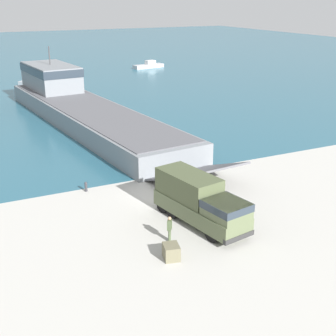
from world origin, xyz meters
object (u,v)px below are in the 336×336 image
object	(u,v)px
moored_boat_a	(42,80)
military_truck	(200,201)
mooring_bollard	(86,186)
cargo_crate	(171,252)
soldier_on_ramp	(170,227)
moored_boat_b	(149,65)
landing_craft	(78,103)

from	to	relation	value
moored_boat_a	military_truck	bearing A→B (deg)	145.29
mooring_bollard	cargo_crate	bearing A→B (deg)	-82.65
military_truck	cargo_crate	world-z (taller)	military_truck
soldier_on_ramp	moored_boat_b	xyz separation A→B (m)	(28.67, 67.97, -0.44)
landing_craft	soldier_on_ramp	xyz separation A→B (m)	(-3.47, -31.99, -0.97)
mooring_bollard	cargo_crate	distance (m)	11.70
cargo_crate	military_truck	bearing A→B (deg)	41.21
soldier_on_ramp	cargo_crate	distance (m)	2.09
soldier_on_ramp	mooring_bollard	bearing A→B (deg)	139.21
cargo_crate	moored_boat_b	bearing A→B (deg)	67.11
landing_craft	cargo_crate	world-z (taller)	landing_craft
moored_boat_b	mooring_bollard	size ratio (longest dim) A/B	8.85
landing_craft	moored_boat_b	distance (m)	43.95
military_truck	cargo_crate	xyz separation A→B (m)	(-3.65, -3.20, -1.16)
landing_craft	moored_boat_a	distance (m)	27.60
moored_boat_a	mooring_bollard	xyz separation A→B (m)	(-7.16, -49.77, -0.16)
soldier_on_ramp	moored_boat_b	size ratio (longest dim) A/B	0.24
soldier_on_ramp	moored_boat_a	distance (m)	59.72
moored_boat_a	moored_boat_b	world-z (taller)	moored_boat_a
soldier_on_ramp	mooring_bollard	xyz separation A→B (m)	(-2.31, 9.75, -0.52)
military_truck	moored_boat_a	bearing A→B (deg)	167.90
moored_boat_b	mooring_bollard	bearing A→B (deg)	142.27
military_truck	soldier_on_ramp	bearing A→B (deg)	-74.81
military_truck	landing_craft	bearing A→B (deg)	168.71
soldier_on_ramp	cargo_crate	world-z (taller)	soldier_on_ramp
moored_boat_b	mooring_bollard	distance (m)	65.94
moored_boat_b	cargo_crate	bearing A→B (deg)	147.40
military_truck	mooring_bollard	distance (m)	9.93
moored_boat_a	cargo_crate	size ratio (longest dim) A/B	8.12
landing_craft	military_truck	xyz separation A→B (m)	(-0.62, -30.64, -0.32)
military_truck	moored_boat_b	size ratio (longest dim) A/B	1.12
landing_craft	soldier_on_ramp	bearing A→B (deg)	-101.83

